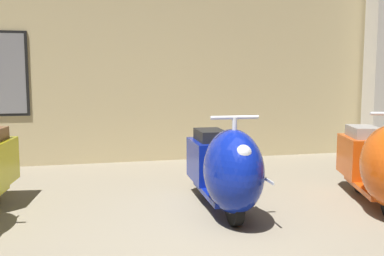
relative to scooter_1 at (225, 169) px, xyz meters
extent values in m
cube|color=#CCB784|center=(-0.45, 3.09, 1.28)|extent=(18.00, 0.20, 3.48)
cube|color=beige|center=(3.71, 2.74, 1.28)|extent=(0.36, 0.36, 3.48)
cylinder|color=black|center=(-0.01, -0.32, -0.26)|extent=(0.10, 0.42, 0.41)
cylinder|color=silver|center=(-0.01, -0.32, -0.26)|extent=(0.11, 0.19, 0.19)
cylinder|color=black|center=(0.02, 0.66, -0.26)|extent=(0.10, 0.42, 0.41)
cylinder|color=silver|center=(0.02, 0.66, -0.26)|extent=(0.11, 0.19, 0.19)
cube|color=navy|center=(0.01, 0.17, -0.28)|extent=(0.40, 0.99, 0.05)
ellipsoid|color=navy|center=(-0.01, -0.27, 0.03)|extent=(0.57, 0.88, 0.78)
cube|color=navy|center=(0.02, 0.62, -0.03)|extent=(0.44, 0.72, 0.45)
cube|color=black|center=(0.02, 0.62, 0.26)|extent=(0.31, 0.50, 0.12)
sphere|color=silver|center=(-0.02, -0.56, 0.25)|extent=(0.15, 0.15, 0.15)
cylinder|color=silver|center=(-0.01, -0.30, 0.40)|extent=(0.05, 0.05, 0.29)
cylinder|color=silver|center=(-0.01, -0.30, 0.54)|extent=(0.46, 0.05, 0.03)
cube|color=silver|center=(0.25, -0.28, -0.02)|extent=(0.04, 0.69, 0.02)
cylinder|color=black|center=(1.84, 0.44, -0.26)|extent=(0.21, 0.43, 0.42)
cylinder|color=silver|center=(1.84, 0.44, -0.26)|extent=(0.16, 0.21, 0.19)
cube|color=#C6470F|center=(1.68, -0.04, -0.28)|extent=(0.67, 1.07, 0.05)
cube|color=#C6470F|center=(1.82, 0.40, -0.02)|extent=(0.62, 0.81, 0.46)
cube|color=gray|center=(1.82, 0.40, 0.27)|extent=(0.44, 0.57, 0.13)
camera|label=1|loc=(-1.30, -4.04, 0.89)|focal=40.56mm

